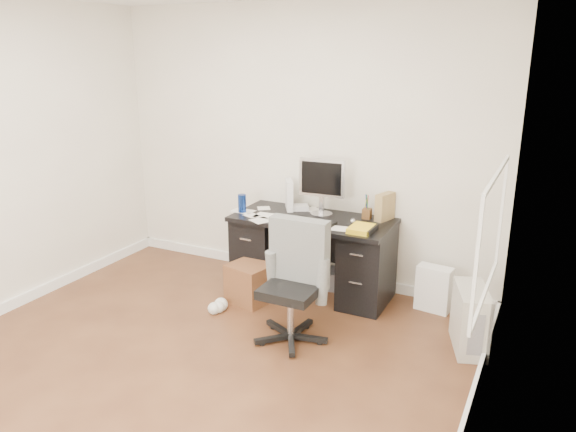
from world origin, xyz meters
name	(u,v)px	position (x,y,z in m)	size (l,w,h in m)	color
ground	(185,367)	(0.00, 0.00, 0.00)	(4.00, 4.00, 0.00)	#432415
room_shell	(178,146)	(0.03, 0.03, 1.66)	(4.02, 4.02, 2.71)	beige
desk	(312,253)	(0.30, 1.65, 0.40)	(1.50, 0.70, 0.75)	black
loose_papers	(291,216)	(0.10, 1.60, 0.75)	(1.10, 0.60, 0.00)	silver
lcd_monitor	(322,187)	(0.34, 1.77, 1.03)	(0.44, 0.25, 0.55)	#B7B7BC
keyboard	(310,221)	(0.33, 1.52, 0.76)	(0.49, 0.17, 0.03)	black
computer_mouse	(353,221)	(0.70, 1.64, 0.78)	(0.05, 0.05, 0.05)	#B7B7BC
travel_mug	(242,203)	(-0.39, 1.52, 0.84)	(0.08, 0.08, 0.18)	navy
white_binder	(289,195)	(-0.03, 1.82, 0.90)	(0.12, 0.25, 0.29)	silver
magazine_file	(385,207)	(0.92, 1.89, 0.88)	(0.11, 0.22, 0.25)	olive
pen_cup	(367,207)	(0.76, 1.86, 0.86)	(0.09, 0.09, 0.23)	#563118
yellow_book	(362,229)	(0.85, 1.48, 0.77)	(0.20, 0.26, 0.05)	yellow
paper_remote	(306,225)	(0.35, 1.39, 0.76)	(0.26, 0.21, 0.02)	silver
office_chair	(291,284)	(0.53, 0.72, 0.49)	(0.56, 0.56, 0.99)	#555855
pc_tower	(470,319)	(1.84, 1.23, 0.25)	(0.22, 0.50, 0.50)	#B5B1A3
shopping_bag	(434,289)	(1.44, 1.77, 0.21)	(0.31, 0.22, 0.41)	white
wicker_basket	(251,282)	(-0.13, 1.22, 0.18)	(0.37, 0.37, 0.37)	#4C2A16
desk_printer	(328,278)	(0.39, 1.82, 0.09)	(0.31, 0.25, 0.18)	slate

